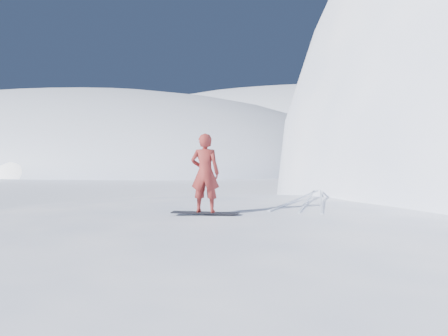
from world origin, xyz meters
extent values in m
ellipsoid|color=white|center=(1.00, 3.00, 0.00)|extent=(36.00, 28.00, 4.80)
ellipsoid|color=white|center=(-70.00, 60.00, 0.00)|extent=(120.00, 70.00, 28.00)
ellipsoid|color=white|center=(-40.00, 110.00, 0.00)|extent=(140.00, 90.00, 36.00)
ellipsoid|color=white|center=(-2.00, 6.00, 0.00)|extent=(7.00, 6.30, 1.00)
cube|color=black|center=(-1.68, 1.47, 2.41)|extent=(1.73, 0.86, 0.03)
imported|color=maroon|center=(-1.68, 1.47, 3.42)|extent=(0.84, 0.68, 1.99)
ellipsoid|color=white|center=(-45.27, 32.53, 0.00)|extent=(10.23, 8.19, 7.16)
cube|color=silver|center=(-0.72, 5.59, 2.42)|extent=(0.67, 5.97, 0.04)
cube|color=silver|center=(-0.38, 5.59, 2.42)|extent=(1.56, 5.82, 0.04)
cube|color=silver|center=(0.04, 5.59, 2.42)|extent=(1.89, 5.73, 0.04)
camera|label=1|loc=(4.70, -9.27, 4.20)|focal=40.00mm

